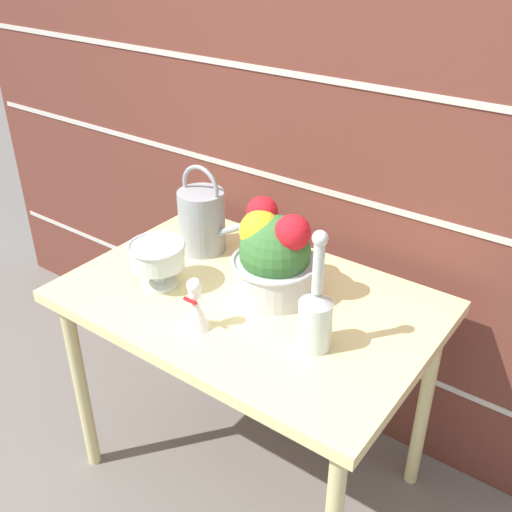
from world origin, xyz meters
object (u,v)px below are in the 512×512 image
at_px(glass_decanter, 316,313).
at_px(figurine_vase, 196,308).
at_px(crystal_pedestal_bowl, 157,257).
at_px(flower_planter, 274,256).
at_px(watering_can, 203,219).

relative_size(glass_decanter, figurine_vase, 2.18).
xyz_separation_m(crystal_pedestal_bowl, figurine_vase, (0.23, -0.09, -0.03)).
relative_size(flower_planter, glass_decanter, 0.83).
bearing_deg(crystal_pedestal_bowl, flower_planter, 29.57).
relative_size(watering_can, glass_decanter, 0.88).
height_order(flower_planter, glass_decanter, glass_decanter).
bearing_deg(figurine_vase, watering_can, 127.71).
height_order(crystal_pedestal_bowl, figurine_vase, figurine_vase).
height_order(watering_can, flower_planter, watering_can).
xyz_separation_m(flower_planter, figurine_vase, (-0.07, -0.26, -0.06)).
bearing_deg(watering_can, glass_decanter, -21.88).
relative_size(watering_can, figurine_vase, 1.92).
relative_size(crystal_pedestal_bowl, flower_planter, 0.61).
bearing_deg(watering_can, figurine_vase, -52.29).
height_order(glass_decanter, figurine_vase, glass_decanter).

